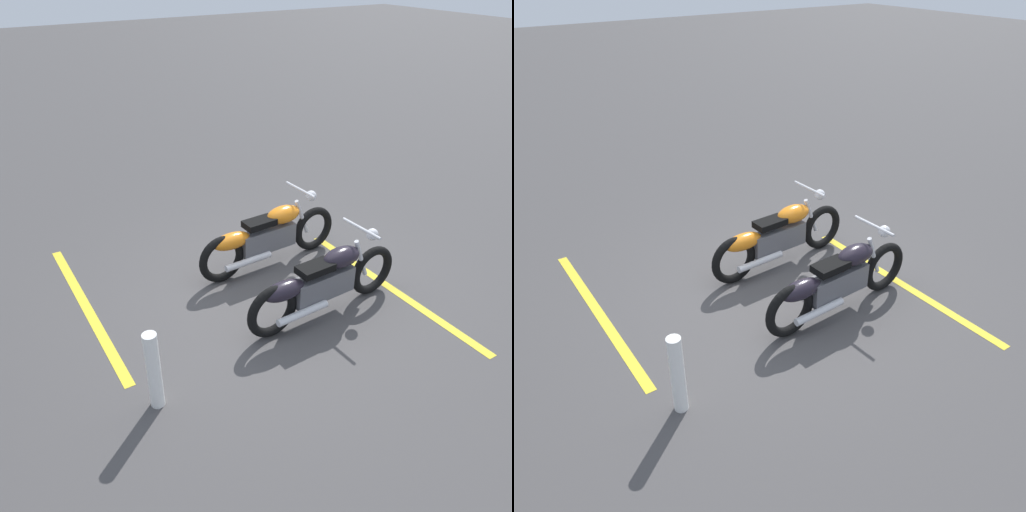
# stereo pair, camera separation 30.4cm
# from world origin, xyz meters

# --- Properties ---
(ground_plane) EXTENTS (60.00, 60.00, 0.00)m
(ground_plane) POSITION_xyz_m (0.00, 0.00, 0.00)
(ground_plane) COLOR #474444
(motorcycle_bright_foreground) EXTENTS (2.23, 0.62, 1.04)m
(motorcycle_bright_foreground) POSITION_xyz_m (-0.29, -0.65, 0.46)
(motorcycle_bright_foreground) COLOR black
(motorcycle_bright_foreground) RESTS_ON ground
(motorcycle_dark_foreground) EXTENTS (2.23, 0.62, 1.04)m
(motorcycle_dark_foreground) POSITION_xyz_m (-0.25, 0.66, 0.46)
(motorcycle_dark_foreground) COLOR black
(motorcycle_dark_foreground) RESTS_ON ground
(bollard_post) EXTENTS (0.14, 0.14, 0.87)m
(bollard_post) POSITION_xyz_m (2.01, 1.01, 0.44)
(bollard_post) COLOR white
(bollard_post) RESTS_ON ground
(parking_stripe_near) EXTENTS (0.14, 3.20, 0.01)m
(parking_stripe_near) POSITION_xyz_m (-1.39, 0.68, 0.00)
(parking_stripe_near) COLOR yellow
(parking_stripe_near) RESTS_ON ground
(parking_stripe_mid) EXTENTS (0.14, 3.20, 0.01)m
(parking_stripe_mid) POSITION_xyz_m (2.18, -0.95, 0.00)
(parking_stripe_mid) COLOR yellow
(parking_stripe_mid) RESTS_ON ground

